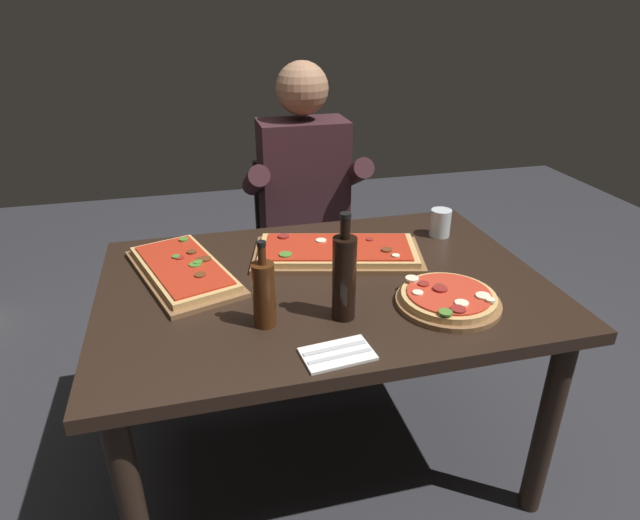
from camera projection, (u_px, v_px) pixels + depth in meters
The scene contains 11 objects.
ground_plane at pixel (323, 451), 2.03m from camera, with size 6.40×6.40×0.00m, color #2D2D33.
dining_table at pixel (324, 306), 1.75m from camera, with size 1.40×0.96×0.74m.
pizza_rectangular_front at pixel (337, 252), 1.86m from camera, with size 0.63×0.41×0.05m.
pizza_rectangular_left at pixel (183, 270), 1.73m from camera, with size 0.39×0.55×0.05m.
pizza_round_far at pixel (448, 299), 1.56m from camera, with size 0.31×0.31×0.05m.
wine_bottle_dark at pixel (264, 293), 1.44m from camera, with size 0.06×0.06×0.25m.
oil_bottle_amber at pixel (343, 276), 1.46m from camera, with size 0.07×0.07×0.31m.
tumbler_near_camera at pixel (440, 224), 2.01m from camera, with size 0.08×0.08×0.10m.
napkin_cutlery_set at pixel (337, 354), 1.35m from camera, with size 0.19×0.13×0.01m.
diner_chair at pixel (301, 243), 2.59m from camera, with size 0.44×0.44×0.87m.
seated_diner at pixel (306, 201), 2.37m from camera, with size 0.53×0.41×1.33m.
Camera 1 is at (-0.38, -1.46, 1.55)m, focal length 29.94 mm.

